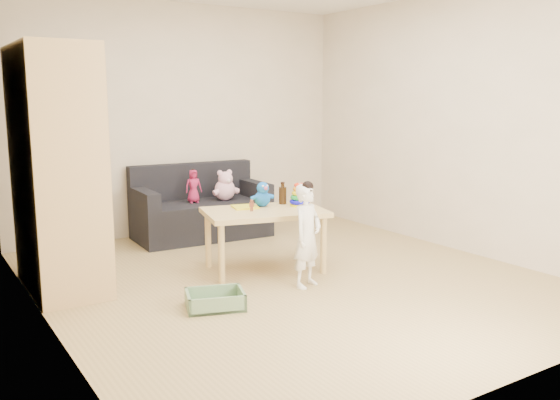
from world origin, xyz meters
TOP-DOWN VIEW (x-y plane):
  - room at (0.00, 0.00)m, footprint 4.50×4.50m
  - wardrobe at (-1.72, 0.81)m, footprint 0.54×1.09m
  - sofa at (0.01, 1.81)m, footprint 1.49×0.79m
  - play_table at (-0.06, 0.34)m, footprint 1.19×0.90m
  - storage_bin at (-0.88, -0.30)m, footprint 0.50×0.44m
  - toddler at (-0.01, -0.25)m, footprint 0.36×0.31m
  - pink_bear at (0.27, 1.75)m, footprint 0.25×0.22m
  - doll at (-0.09, 1.79)m, footprint 0.20×0.15m
  - ring_stacker at (0.31, 0.32)m, footprint 0.19×0.19m
  - brown_bottle at (0.24, 0.50)m, footprint 0.07×0.07m
  - blue_plush at (0.01, 0.49)m, footprint 0.23×0.21m
  - wooden_figure at (-0.19, 0.34)m, footprint 0.06×0.05m
  - yellow_book at (-0.16, 0.52)m, footprint 0.26×0.26m

SIDE VIEW (x-z plane):
  - storage_bin at x=-0.88m, z-range 0.00..0.13m
  - sofa at x=0.01m, z-range 0.00..0.41m
  - play_table at x=-0.06m, z-range 0.00..0.56m
  - toddler at x=-0.01m, z-range 0.00..0.84m
  - pink_bear at x=0.27m, z-range 0.41..0.70m
  - yellow_book at x=-0.16m, z-range 0.56..0.57m
  - doll at x=-0.09m, z-range 0.41..0.77m
  - wooden_figure at x=-0.19m, z-range 0.56..0.67m
  - ring_stacker at x=0.31m, z-range 0.54..0.75m
  - brown_bottle at x=0.24m, z-range 0.54..0.75m
  - blue_plush at x=0.01m, z-range 0.56..0.79m
  - wardrobe at x=-1.72m, z-range 0.00..1.96m
  - room at x=0.00m, z-range -0.95..3.55m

